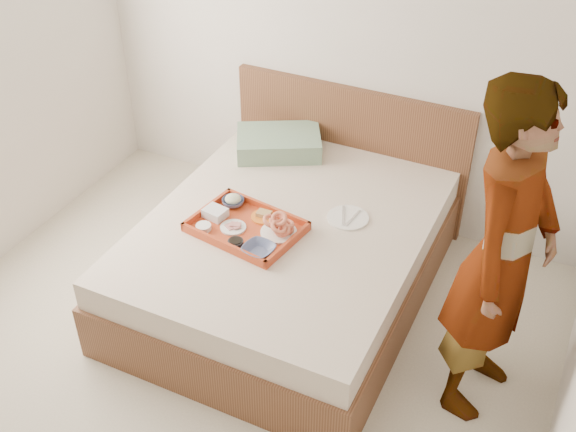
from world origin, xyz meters
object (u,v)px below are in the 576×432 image
at_px(bed, 288,256).
at_px(person, 503,257).
at_px(tray, 246,226).
at_px(dinner_plate, 348,218).

bearing_deg(bed, person, -12.44).
distance_m(tray, person, 1.45).
bearing_deg(dinner_plate, person, -25.80).
xyz_separation_m(dinner_plate, person, (0.93, -0.45, 0.37)).
bearing_deg(person, tray, 96.85).
relative_size(bed, dinner_plate, 8.17).
height_order(bed, dinner_plate, dinner_plate).
distance_m(bed, person, 1.42).
bearing_deg(dinner_plate, bed, -150.12).
height_order(bed, person, person).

